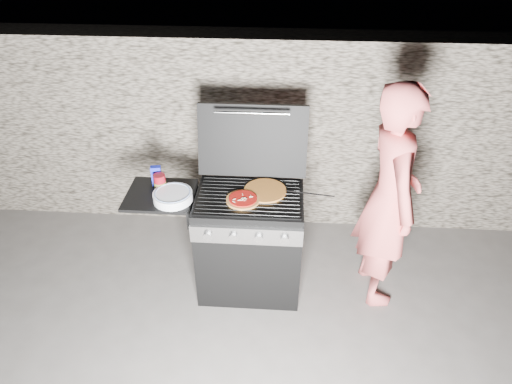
# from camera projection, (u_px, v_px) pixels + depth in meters

# --- Properties ---
(ground) EXTENTS (50.00, 50.00, 0.00)m
(ground) POSITION_uv_depth(u_px,v_px,m) (250.00, 283.00, 3.88)
(ground) COLOR #625C59
(stone_wall) EXTENTS (8.00, 0.35, 1.80)m
(stone_wall) POSITION_uv_depth(u_px,v_px,m) (258.00, 132.00, 4.23)
(stone_wall) COLOR gray
(stone_wall) RESTS_ON ground
(gas_grill) EXTENTS (1.34, 0.79, 0.91)m
(gas_grill) POSITION_uv_depth(u_px,v_px,m) (219.00, 242.00, 3.63)
(gas_grill) COLOR black
(gas_grill) RESTS_ON ground
(pizza_topped) EXTENTS (0.30, 0.30, 0.03)m
(pizza_topped) POSITION_uv_depth(u_px,v_px,m) (243.00, 199.00, 3.30)
(pizza_topped) COLOR #C17945
(pizza_topped) RESTS_ON gas_grill
(pizza_plain) EXTENTS (0.41, 0.41, 0.02)m
(pizza_plain) POSITION_uv_depth(u_px,v_px,m) (265.00, 191.00, 3.40)
(pizza_plain) COLOR gold
(pizza_plain) RESTS_ON gas_grill
(sauce_jar) EXTENTS (0.11, 0.11, 0.14)m
(sauce_jar) POSITION_uv_depth(u_px,v_px,m) (160.00, 183.00, 3.40)
(sauce_jar) COLOR maroon
(sauce_jar) RESTS_ON gas_grill
(blue_carton) EXTENTS (0.08, 0.06, 0.16)m
(blue_carton) POSITION_uv_depth(u_px,v_px,m) (157.00, 176.00, 3.46)
(blue_carton) COLOR #1520BF
(blue_carton) RESTS_ON gas_grill
(plate_stack) EXTENTS (0.37, 0.37, 0.07)m
(plate_stack) POSITION_uv_depth(u_px,v_px,m) (173.00, 196.00, 3.31)
(plate_stack) COLOR white
(plate_stack) RESTS_ON gas_grill
(person) EXTENTS (0.51, 0.71, 1.81)m
(person) POSITION_uv_depth(u_px,v_px,m) (389.00, 199.00, 3.35)
(person) COLOR #E95F5D
(person) RESTS_ON ground
(tongs) EXTENTS (0.36, 0.16, 0.08)m
(tongs) POSITION_uv_depth(u_px,v_px,m) (309.00, 194.00, 3.31)
(tongs) COLOR black
(tongs) RESTS_ON gas_grill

